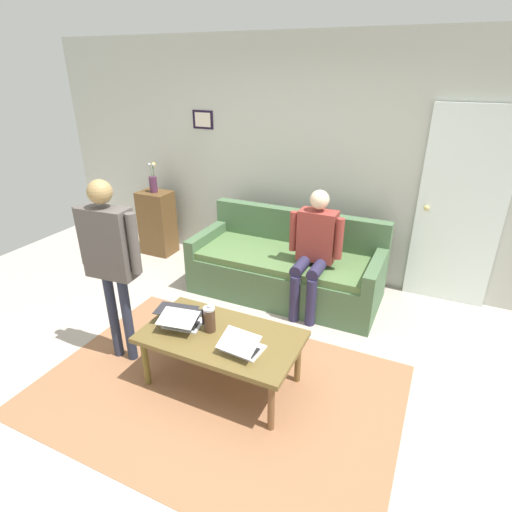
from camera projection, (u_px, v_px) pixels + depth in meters
The scene contains 14 objects.
ground_plane at pixel (217, 371), 3.51m from camera, with size 7.68×7.68×0.00m, color #B4A69B.
area_rug at pixel (217, 389), 3.30m from camera, with size 2.80×1.92×0.01m, color #986544.
back_wall at pixel (308, 162), 4.75m from camera, with size 7.04×0.11×2.70m.
interior_door at pixel (460, 211), 4.17m from camera, with size 0.82×0.09×2.05m.
couch at pixel (287, 268), 4.60m from camera, with size 2.06×0.89×0.88m.
coffee_table at pixel (221, 340), 3.21m from camera, with size 1.23×0.69×0.47m.
laptop_left at pixel (180, 313), 3.40m from camera, with size 0.38×0.35×0.11m.
laptop_center at pixel (242, 346), 2.99m from camera, with size 0.30×0.28×0.15m.
laptop_right at pixel (182, 321), 3.28m from camera, with size 0.34×0.34×0.14m.
french_press at pixel (209, 319), 3.20m from camera, with size 0.11×0.09×0.24m.
side_shelf at pixel (157, 223), 5.56m from camera, with size 0.42×0.32×0.86m.
flower_vase at pixel (153, 182), 5.33m from camera, with size 0.10×0.10×0.39m.
person_standing at pixel (109, 251), 3.26m from camera, with size 0.57×0.21×1.60m.
person_seated at pixel (314, 246), 4.10m from camera, with size 0.55×0.51×1.28m.
Camera 1 is at (-1.48, 2.37, 2.36)m, focal length 28.95 mm.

